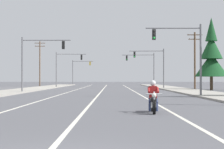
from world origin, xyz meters
name	(u,v)px	position (x,y,z in m)	size (l,w,h in m)	color
lane_stripe_center	(101,91)	(-0.19, 45.00, 0.00)	(0.16, 100.00, 0.01)	beige
lane_stripe_left	(72,91)	(-3.89, 45.00, 0.00)	(0.16, 100.00, 0.01)	beige
lane_stripe_right	(132,91)	(3.83, 45.00, 0.00)	(0.16, 100.00, 0.01)	beige
sidewalk_kerb_right	(190,91)	(10.41, 40.00, 0.07)	(4.40, 110.00, 0.14)	#9E998E
sidewalk_kerb_left	(13,91)	(-10.41, 40.00, 0.07)	(4.40, 110.00, 0.14)	#9E998E
motorcycle_with_rider	(152,100)	(2.98, 11.01, 0.59)	(0.70, 2.19, 1.46)	black
traffic_signal_near_right	(184,49)	(7.32, 27.06, 4.09)	(4.78, 0.37, 6.20)	slate
traffic_signal_near_left	(36,56)	(-7.33, 37.76, 4.14)	(5.51, 0.37, 6.20)	slate
traffic_signal_mid_right	(153,62)	(7.55, 55.00, 4.13)	(5.39, 0.46, 6.20)	slate
traffic_signal_mid_left	(64,64)	(-7.08, 62.92, 4.12)	(5.22, 0.63, 6.20)	slate
traffic_signal_far_right	(144,64)	(6.97, 65.31, 4.16)	(5.86, 0.43, 6.20)	slate
traffic_signal_far_left	(78,68)	(-7.10, 91.83, 4.11)	(5.14, 0.45, 6.20)	slate
utility_pole_right_far	(194,58)	(13.38, 52.30, 4.57)	(2.23, 0.26, 8.45)	brown
utility_pole_left_far	(39,62)	(-14.19, 77.99, 5.13)	(2.28, 0.26, 9.51)	brown
conifer_tree_right_verge_far	(210,57)	(14.71, 47.76, 4.56)	(4.52, 4.52, 9.95)	#4C3828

